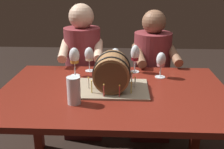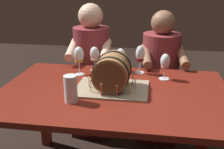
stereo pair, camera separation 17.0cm
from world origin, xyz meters
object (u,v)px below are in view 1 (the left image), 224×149
Objects in this scene: wine_glass_amber at (74,57)px; person_seated_left at (84,79)px; barrel_cake at (112,74)px; beer_pint at (74,92)px; person_seated_right at (151,82)px; wine_glass_rose at (161,61)px; wine_glass_white at (89,55)px; wine_glass_red at (135,54)px; dining_table at (114,104)px; wine_glass_empty at (115,56)px.

wine_glass_amber is 0.55m from person_seated_left.
beer_pint is at bearing -133.48° from barrel_cake.
beer_pint is 1.07m from person_seated_right.
person_seated_left is (-0.09, 0.90, -0.26)m from beer_pint.
wine_glass_rose is 0.99× the size of wine_glass_white.
wine_glass_red is at bearing -115.49° from person_seated_right.
wine_glass_red is 0.17× the size of person_seated_left.
wine_glass_amber is 0.44m from wine_glass_red.
wine_glass_amber is 1.33× the size of beer_pint.
person_seated_right is (0.30, 0.70, -0.11)m from dining_table.
wine_glass_rose reaches higher than wine_glass_empty.
barrel_cake is at bearing -114.60° from person_seated_right.
beer_pint is at bearing -84.45° from person_seated_left.
wine_glass_white is 0.46m from person_seated_left.
beer_pint is (-0.01, -0.56, -0.05)m from wine_glass_white.
dining_table is 0.34m from beer_pint.
person_seated_right is at bearing 64.51° from wine_glass_red.
wine_glass_rose reaches higher than dining_table.
wine_glass_empty is at bearing -134.45° from person_seated_right.
wine_glass_red is 1.12× the size of wine_glass_white.
wine_glass_amber reaches higher than wine_glass_red.
person_seated_right is (-0.02, 0.44, -0.33)m from wine_glass_rose.
beer_pint is at bearing -91.47° from wine_glass_white.
wine_glass_white is at bearing -146.46° from person_seated_right.
barrel_cake reaches higher than wine_glass_red.
wine_glass_red is at bearing 66.28° from barrel_cake.
wine_glass_white reaches higher than wine_glass_rose.
wine_glass_rose is 0.70m from beer_pint.
person_seated_left is (-0.62, 0.44, -0.31)m from wine_glass_rose.
beer_pint is at bearing -119.86° from person_seated_right.
wine_glass_white is at bearing -72.96° from person_seated_left.
wine_glass_empty is at bearing 70.41° from beer_pint.
wine_glass_red is 0.15m from wine_glass_empty.
person_seated_right reaches higher than wine_glass_empty.
wine_glass_empty is (0.01, 0.37, 0.01)m from barrel_cake.
wine_glass_empty is (-0.32, 0.13, -0.00)m from wine_glass_rose.
wine_glass_rose is 0.88× the size of wine_glass_red.
dining_table is 6.92× the size of wine_glass_amber.
dining_table is 7.82× the size of wine_glass_white.
person_seated_left reaches higher than wine_glass_empty.
wine_glass_empty is 0.55m from person_seated_right.
beer_pint is 0.13× the size of person_seated_left.
barrel_cake is 0.38m from wine_glass_red.
barrel_cake is at bearing 129.24° from dining_table.
wine_glass_white is 1.18× the size of beer_pint.
wine_glass_red is (-0.18, 0.11, 0.02)m from wine_glass_rose.
person_seated_right is (0.31, 0.68, -0.31)m from barrel_cake.
beer_pint is (-0.35, -0.56, -0.07)m from wine_glass_red.
barrel_cake is 0.38× the size of person_seated_left.
wine_glass_empty is at bearing 158.25° from wine_glass_rose.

